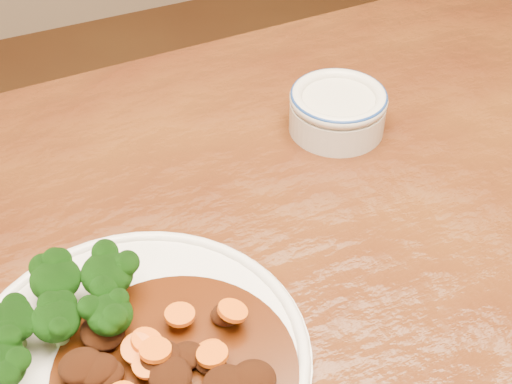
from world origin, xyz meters
name	(u,v)px	position (x,y,z in m)	size (l,w,h in m)	color
dining_table	(325,310)	(0.00, 0.00, 0.67)	(1.53, 0.94, 0.75)	#582E0F
dinner_plate	(136,360)	(-0.22, -0.04, 0.76)	(0.31, 0.31, 0.02)	white
broccoli_florets	(56,312)	(-0.27, 0.01, 0.80)	(0.15, 0.12, 0.05)	#668B48
mince_stew	(167,373)	(-0.20, -0.07, 0.77)	(0.21, 0.21, 0.03)	#3F1906
dip_bowl	(338,109)	(0.11, 0.19, 0.78)	(0.12, 0.12, 0.05)	beige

